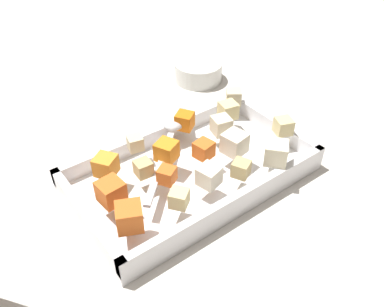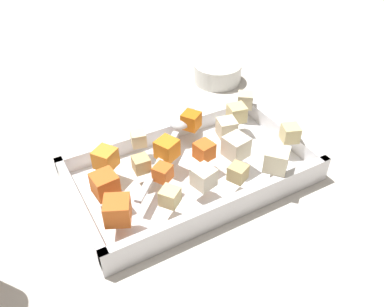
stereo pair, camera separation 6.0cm
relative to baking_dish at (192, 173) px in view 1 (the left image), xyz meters
The scene contains 22 objects.
ground_plane 0.03m from the baking_dish, 126.63° to the right, with size 4.00×4.00×0.00m, color beige.
baking_dish is the anchor object (origin of this frame).
carrot_chunk_heap_side 0.16m from the baking_dish, 157.15° to the right, with size 0.03×0.03×0.03m, color orange.
carrot_chunk_mid_right 0.13m from the baking_dish, 157.99° to the left, with size 0.03×0.03×0.03m, color orange.
carrot_chunk_near_spoon 0.05m from the baking_dish, 18.24° to the right, with size 0.03×0.03×0.03m, color orange.
carrot_chunk_corner_nw 0.09m from the baking_dish, 61.59° to the left, with size 0.03×0.03×0.03m, color orange.
carrot_chunk_under_handle 0.07m from the baking_dish, 161.08° to the right, with size 0.02×0.02×0.02m, color orange.
carrot_chunk_far_left 0.06m from the baking_dish, 141.96° to the left, with size 0.03×0.03×0.03m, color orange.
carrot_chunk_back_center 0.14m from the baking_dish, behind, with size 0.03×0.03×0.03m, color orange.
potato_chunk_rim_edge 0.14m from the baking_dish, 24.51° to the left, with size 0.03×0.03×0.03m, color #E0CC89.
potato_chunk_near_left 0.09m from the baking_dish, 18.06° to the left, with size 0.03×0.03×0.03m, color beige.
potato_chunk_corner_se 0.10m from the baking_dish, 136.97° to the right, with size 0.02×0.02×0.02m, color #E0CC89.
potato_chunk_front_center 0.17m from the baking_dish, 12.54° to the right, with size 0.03×0.03×0.03m, color #E0CC89.
potato_chunk_mid_left 0.09m from the baking_dish, 64.41° to the right, with size 0.02×0.02×0.02m, color tan.
potato_chunk_corner_sw 0.18m from the baking_dish, 27.89° to the left, with size 0.03×0.03×0.03m, color beige.
potato_chunk_heap_top 0.09m from the baking_dish, 169.96° to the left, with size 0.02×0.02×0.02m, color tan.
potato_chunk_center 0.10m from the baking_dish, 127.55° to the left, with size 0.02×0.02×0.02m, color beige.
potato_chunk_corner_ne 0.13m from the baking_dish, 39.69° to the right, with size 0.03×0.03×0.03m, color beige.
parsnip_chunk_near_right 0.08m from the baking_dish, 21.97° to the right, with size 0.03×0.03×0.03m, color silver.
parsnip_chunk_far_right 0.07m from the baking_dish, 102.28° to the right, with size 0.03×0.03×0.03m, color silver.
serving_spoon 0.09m from the baking_dish, 73.86° to the left, with size 0.19×0.18×0.02m.
small_prep_bowl 0.32m from the baking_dish, 50.70° to the left, with size 0.10×0.10×0.04m, color silver.
Camera 1 is at (-0.27, -0.35, 0.43)m, focal length 37.65 mm.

